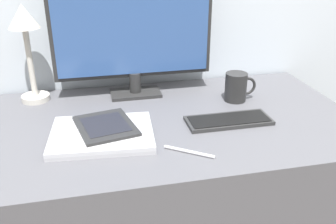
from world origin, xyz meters
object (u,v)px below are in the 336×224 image
(keyboard, at_px, (229,120))
(desk_lamp, at_px, (26,35))
(ereader, at_px, (106,126))
(monitor, at_px, (133,31))
(coffee_mug, at_px, (237,87))
(laptop, at_px, (102,134))
(pen, at_px, (189,152))

(keyboard, bearing_deg, desk_lamp, 152.25)
(ereader, distance_m, desk_lamp, 0.45)
(monitor, relative_size, coffee_mug, 4.94)
(keyboard, height_order, laptop, laptop)
(keyboard, bearing_deg, monitor, 130.28)
(laptop, distance_m, coffee_mug, 0.52)
(laptop, xyz_separation_m, coffee_mug, (0.49, 0.18, 0.04))
(desk_lamp, bearing_deg, keyboard, -27.75)
(pen, bearing_deg, ereader, 142.79)
(laptop, distance_m, desk_lamp, 0.46)
(monitor, relative_size, desk_lamp, 1.68)
(desk_lamp, height_order, pen, desk_lamp)
(laptop, bearing_deg, desk_lamp, 122.48)
(ereader, bearing_deg, keyboard, -0.93)
(pen, bearing_deg, laptop, 148.34)
(ereader, distance_m, coffee_mug, 0.50)
(ereader, distance_m, pen, 0.27)
(laptop, distance_m, pen, 0.27)
(monitor, relative_size, keyboard, 2.11)
(monitor, bearing_deg, laptop, -114.23)
(laptop, distance_m, ereader, 0.03)
(ereader, bearing_deg, coffee_mug, 18.54)
(monitor, height_order, pen, monitor)
(monitor, height_order, laptop, monitor)
(coffee_mug, bearing_deg, pen, -129.38)
(monitor, distance_m, ereader, 0.39)
(keyboard, xyz_separation_m, pen, (-0.17, -0.16, -0.00))
(laptop, xyz_separation_m, desk_lamp, (-0.22, 0.34, 0.23))
(keyboard, distance_m, pen, 0.23)
(monitor, relative_size, laptop, 1.82)
(laptop, relative_size, coffee_mug, 2.71)
(ereader, xyz_separation_m, desk_lamp, (-0.23, 0.32, 0.21))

